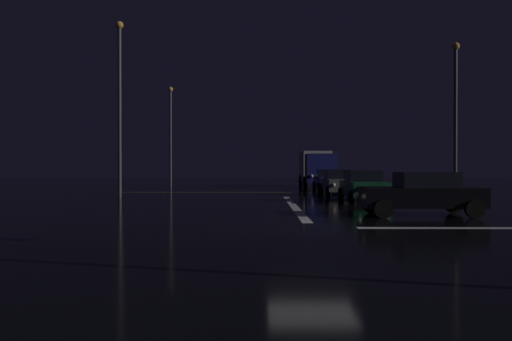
{
  "coord_description": "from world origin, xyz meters",
  "views": [
    {
      "loc": [
        -1.45,
        -14.42,
        1.76
      ],
      "look_at": [
        -1.73,
        11.99,
        1.56
      ],
      "focal_mm": 35.27,
      "sensor_mm": 36.0,
      "label": 1
    }
  ],
  "objects_px": {
    "sedan_green": "(364,186)",
    "box_truck": "(316,167)",
    "sedan_blue": "(329,180)",
    "streetlamp_right_near": "(455,108)",
    "streetlamp_left_near": "(120,97)",
    "streetlamp_left_far": "(171,129)",
    "sedan_gray": "(339,182)",
    "sedan_black_crossing": "(422,193)"
  },
  "relations": [
    {
      "from": "sedan_gray",
      "to": "sedan_black_crossing",
      "type": "bearing_deg",
      "value": -85.55
    },
    {
      "from": "sedan_gray",
      "to": "streetlamp_left_near",
      "type": "bearing_deg",
      "value": -170.0
    },
    {
      "from": "streetlamp_left_far",
      "to": "streetlamp_left_near",
      "type": "height_order",
      "value": "streetlamp_left_near"
    },
    {
      "from": "box_truck",
      "to": "streetlamp_left_far",
      "type": "bearing_deg",
      "value": 175.02
    },
    {
      "from": "streetlamp_left_far",
      "to": "streetlamp_left_near",
      "type": "bearing_deg",
      "value": -90.0
    },
    {
      "from": "sedan_blue",
      "to": "sedan_green",
      "type": "bearing_deg",
      "value": -88.57
    },
    {
      "from": "streetlamp_right_near",
      "to": "streetlamp_left_near",
      "type": "height_order",
      "value": "streetlamp_left_near"
    },
    {
      "from": "sedan_black_crossing",
      "to": "streetlamp_left_near",
      "type": "xyz_separation_m",
      "value": [
        -13.78,
        10.4,
        4.91
      ]
    },
    {
      "from": "sedan_gray",
      "to": "sedan_blue",
      "type": "distance_m",
      "value": 5.44
    },
    {
      "from": "sedan_gray",
      "to": "sedan_black_crossing",
      "type": "xyz_separation_m",
      "value": [
        0.98,
        -12.65,
        0.0
      ]
    },
    {
      "from": "streetlamp_left_far",
      "to": "sedan_gray",
      "type": "bearing_deg",
      "value": -47.04
    },
    {
      "from": "sedan_green",
      "to": "sedan_gray",
      "type": "xyz_separation_m",
      "value": [
        -0.39,
        5.39,
        0.0
      ]
    },
    {
      "from": "sedan_gray",
      "to": "streetlamp_left_near",
      "type": "height_order",
      "value": "streetlamp_left_near"
    },
    {
      "from": "sedan_blue",
      "to": "streetlamp_right_near",
      "type": "xyz_separation_m",
      "value": [
        6.07,
        -7.69,
        4.27
      ]
    },
    {
      "from": "streetlamp_left_far",
      "to": "streetlamp_right_near",
      "type": "xyz_separation_m",
      "value": [
        18.99,
        -16.0,
        -0.04
      ]
    },
    {
      "from": "box_truck",
      "to": "sedan_black_crossing",
      "type": "height_order",
      "value": "box_truck"
    },
    {
      "from": "sedan_blue",
      "to": "sedan_black_crossing",
      "type": "height_order",
      "value": "same"
    },
    {
      "from": "streetlamp_left_far",
      "to": "streetlamp_left_near",
      "type": "xyz_separation_m",
      "value": [
        0.0,
        -16.0,
        0.6
      ]
    },
    {
      "from": "streetlamp_right_near",
      "to": "streetlamp_left_near",
      "type": "xyz_separation_m",
      "value": [
        -18.99,
        0.0,
        0.64
      ]
    },
    {
      "from": "sedan_blue",
      "to": "box_truck",
      "type": "xyz_separation_m",
      "value": [
        -0.11,
        7.19,
        0.91
      ]
    },
    {
      "from": "sedan_black_crossing",
      "to": "streetlamp_left_near",
      "type": "relative_size",
      "value": 0.43
    },
    {
      "from": "sedan_green",
      "to": "streetlamp_left_far",
      "type": "height_order",
      "value": "streetlamp_left_far"
    },
    {
      "from": "streetlamp_left_far",
      "to": "sedan_black_crossing",
      "type": "bearing_deg",
      "value": -62.43
    },
    {
      "from": "box_truck",
      "to": "streetlamp_left_near",
      "type": "xyz_separation_m",
      "value": [
        -12.8,
        -14.89,
        4.0
      ]
    },
    {
      "from": "sedan_green",
      "to": "box_truck",
      "type": "xyz_separation_m",
      "value": [
        -0.38,
        18.02,
        0.91
      ]
    },
    {
      "from": "streetlamp_left_far",
      "to": "streetlamp_left_near",
      "type": "relative_size",
      "value": 0.88
    },
    {
      "from": "sedan_black_crossing",
      "to": "streetlamp_left_far",
      "type": "bearing_deg",
      "value": 117.57
    },
    {
      "from": "sedan_green",
      "to": "streetlamp_left_near",
      "type": "height_order",
      "value": "streetlamp_left_near"
    },
    {
      "from": "sedan_gray",
      "to": "streetlamp_left_near",
      "type": "relative_size",
      "value": 0.43
    },
    {
      "from": "sedan_gray",
      "to": "box_truck",
      "type": "relative_size",
      "value": 0.52
    },
    {
      "from": "sedan_black_crossing",
      "to": "sedan_blue",
      "type": "bearing_deg",
      "value": 92.74
    },
    {
      "from": "sedan_blue",
      "to": "streetlamp_left_near",
      "type": "xyz_separation_m",
      "value": [
        -12.91,
        -7.69,
        4.91
      ]
    },
    {
      "from": "sedan_green",
      "to": "box_truck",
      "type": "height_order",
      "value": "box_truck"
    },
    {
      "from": "sedan_blue",
      "to": "streetlamp_left_far",
      "type": "xyz_separation_m",
      "value": [
        -12.91,
        8.31,
        4.3
      ]
    },
    {
      "from": "sedan_green",
      "to": "streetlamp_left_far",
      "type": "xyz_separation_m",
      "value": [
        -13.18,
        19.13,
        4.3
      ]
    },
    {
      "from": "sedan_blue",
      "to": "streetlamp_right_near",
      "type": "distance_m",
      "value": 10.69
    },
    {
      "from": "sedan_blue",
      "to": "streetlamp_left_near",
      "type": "bearing_deg",
      "value": -149.23
    },
    {
      "from": "sedan_green",
      "to": "sedan_blue",
      "type": "height_order",
      "value": "same"
    },
    {
      "from": "streetlamp_right_near",
      "to": "streetlamp_left_near",
      "type": "distance_m",
      "value": 19.0
    },
    {
      "from": "sedan_black_crossing",
      "to": "streetlamp_left_far",
      "type": "relative_size",
      "value": 0.49
    },
    {
      "from": "streetlamp_left_far",
      "to": "streetlamp_right_near",
      "type": "height_order",
      "value": "streetlamp_left_far"
    },
    {
      "from": "sedan_blue",
      "to": "box_truck",
      "type": "height_order",
      "value": "box_truck"
    }
  ]
}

